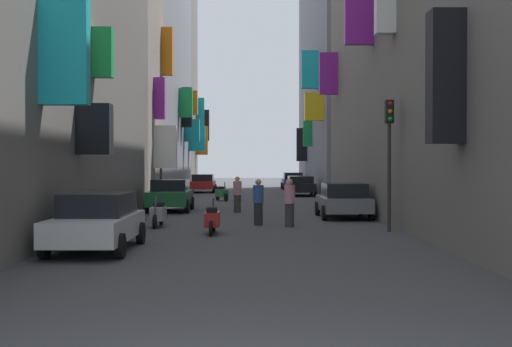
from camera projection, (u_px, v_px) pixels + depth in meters
ground_plane at (248, 205)px, 35.53m from camera, size 140.00×140.00×0.00m
building_left_mid_a at (101, 26)px, 36.08m from camera, size 7.20×5.92×19.52m
building_left_mid_b at (139, 76)px, 48.51m from camera, size 7.34×18.90×17.27m
building_left_mid_c at (163, 90)px, 61.64m from camera, size 7.21×7.38×18.23m
building_right_mid_b at (347, 64)px, 53.77m from camera, size 7.25×23.38×20.60m
parked_car_green at (170, 195)px, 31.01m from camera, size 1.99×3.97×1.48m
parked_car_grey at (344, 200)px, 27.00m from camera, size 2.03×3.91×1.43m
parked_car_red at (203, 183)px, 51.64m from camera, size 2.01×3.96×1.41m
parked_car_white at (97, 220)px, 16.86m from camera, size 1.94×4.38×1.46m
parked_car_blue at (293, 181)px, 57.28m from camera, size 1.93×3.94×1.47m
parked_car_black at (300, 185)px, 46.12m from camera, size 2.03×4.39×1.37m
scooter_silver at (158, 214)px, 23.27m from camera, size 0.46×1.98×1.13m
scooter_white at (238, 193)px, 40.41m from camera, size 0.54×2.00×1.13m
scooter_green at (222, 193)px, 39.84m from camera, size 0.86×1.86×1.13m
scooter_red at (212, 219)px, 20.89m from camera, size 0.44×1.90×1.13m
pedestrian_crossing at (258, 202)px, 23.87m from camera, size 0.49×0.49×1.66m
pedestrian_near_left at (237, 195)px, 30.17m from camera, size 0.53×0.53×1.64m
pedestrian_near_right at (290, 203)px, 23.25m from camera, size 0.54×0.54×1.69m
traffic_light_near_corner at (161, 151)px, 35.36m from camera, size 0.26×0.34×4.22m
traffic_light_far_corner at (389, 142)px, 21.50m from camera, size 0.26×0.34×4.27m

